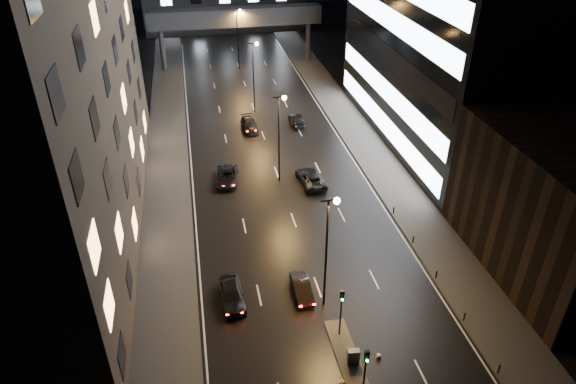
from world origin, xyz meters
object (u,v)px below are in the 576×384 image
Objects in this scene: car_away_c at (227,176)px; car_toward_b at (297,120)px; car_away_d at (249,125)px; car_away_a at (232,295)px; car_away_b at (302,288)px; utility_cabinet at (353,357)px; car_toward_a at (311,178)px.

car_toward_b is (11.02, 13.71, -0.03)m from car_away_c.
car_away_d is 6.73m from car_toward_b.
car_toward_b is at bearing 59.12° from car_away_c.
car_away_b is (5.75, -0.22, -0.14)m from car_away_a.
car_away_a is 3.60× the size of utility_cabinet.
car_away_b is 0.77× the size of car_away_c.
car_away_d is at bearing 90.00° from car_away_b.
car_away_a reaches higher than car_toward_b.
car_toward_b is 41.08m from utility_cabinet.
car_away_a is at bearing 177.69° from car_away_b.
car_away_d is at bearing 97.86° from utility_cabinet.
car_away_a is at bearing 139.37° from utility_cabinet.
car_away_d is 40.53m from utility_cabinet.
car_away_d is (-0.05, 32.78, 0.05)m from car_away_b.
car_away_d is at bearing 76.62° from car_away_a.
car_toward_a is 25.01m from utility_cabinet.
car_toward_b is 3.65× the size of utility_cabinet.
car_toward_a is at bearing 84.42° from car_toward_b.
car_away_a is at bearing 70.37° from car_toward_b.
utility_cabinet is (2.06, -40.47, 0.09)m from car_away_d.
car_away_d reaches higher than car_toward_b.
car_away_c is at bearing 52.26° from car_toward_b.
car_away_a reaches higher than utility_cabinet.
car_away_d reaches higher than car_away_b.
car_away_c is at bearing 102.54° from car_away_b.
car_away_a is 0.90× the size of car_away_c.
car_toward_b is (12.42, 32.90, -0.11)m from car_away_a.
car_away_b is at bearing 79.66° from car_toward_b.
car_toward_a is 16.07m from car_toward_b.
car_away_a is 19.24m from car_away_c.
car_toward_b is (6.67, 33.12, 0.03)m from car_away_b.
car_away_b is 0.84× the size of car_toward_b.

